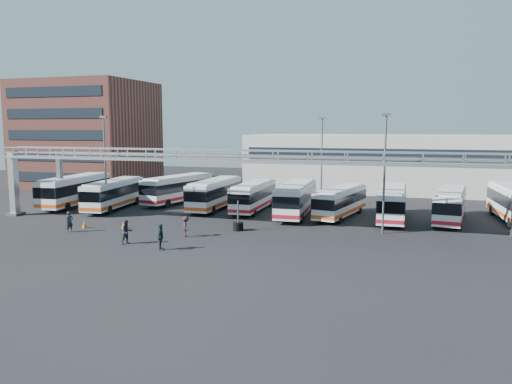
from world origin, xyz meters
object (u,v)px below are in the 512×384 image
(bus_0, at_px, (75,190))
(bus_3, at_px, (215,193))
(light_pole_back, at_px, (322,156))
(cone_right, at_px, (124,224))
(bus_5, at_px, (296,198))
(light_pole_mid, at_px, (385,167))
(bus_8, at_px, (450,204))
(bus_2, at_px, (178,188))
(bus_7, at_px, (392,202))
(pedestrian_d, at_px, (161,237))
(bus_4, at_px, (253,195))
(cone_left, at_px, (84,224))
(bus_1, at_px, (114,193))
(pedestrian_c, at_px, (186,226))
(tire_stack, at_px, (238,225))
(pedestrian_a, at_px, (70,222))
(bus_6, at_px, (341,201))
(pedestrian_b, at_px, (127,232))
(light_pole_left, at_px, (105,160))

(bus_0, distance_m, bus_3, 16.40)
(light_pole_back, height_order, cone_right, light_pole_back)
(light_pole_back, bearing_deg, bus_5, -96.57)
(light_pole_mid, relative_size, bus_8, 0.96)
(bus_2, height_order, bus_7, bus_2)
(bus_3, height_order, pedestrian_d, bus_3)
(bus_4, xyz_separation_m, cone_left, (-11.79, -13.37, -1.38))
(bus_1, relative_size, bus_2, 0.97)
(light_pole_mid, xyz_separation_m, pedestrian_c, (-15.54, -6.19, -4.86))
(pedestrian_d, relative_size, tire_stack, 0.73)
(pedestrian_c, bearing_deg, pedestrian_a, 65.20)
(bus_0, height_order, bus_1, bus_0)
(light_pole_mid, xyz_separation_m, light_pole_back, (-8.00, 15.00, 0.00))
(tire_stack, bearing_deg, cone_right, -167.98)
(light_pole_back, xyz_separation_m, bus_6, (3.45, -8.30, -4.04))
(bus_3, height_order, bus_6, bus_3)
(light_pole_mid, xyz_separation_m, bus_2, (-24.47, 10.49, -3.88))
(bus_2, height_order, bus_8, bus_2)
(bus_4, xyz_separation_m, pedestrian_d, (-1.24, -18.66, -0.75))
(bus_5, xyz_separation_m, pedestrian_b, (-9.80, -16.11, -0.93))
(light_pole_mid, relative_size, cone_right, 13.73)
(light_pole_left, bearing_deg, bus_7, 10.99)
(bus_3, distance_m, pedestrian_d, 18.85)
(bus_2, distance_m, bus_6, 20.27)
(bus_1, bearing_deg, light_pole_left, -75.36)
(pedestrian_a, bearing_deg, light_pole_mid, -52.45)
(bus_8, bearing_deg, cone_right, -149.95)
(cone_left, height_order, tire_stack, tire_stack)
(bus_1, relative_size, bus_6, 1.06)
(light_pole_mid, bearing_deg, bus_1, 171.61)
(bus_3, bearing_deg, pedestrian_d, -80.57)
(cone_left, relative_size, tire_stack, 0.25)
(bus_3, bearing_deg, pedestrian_b, -91.19)
(bus_1, distance_m, bus_4, 15.58)
(bus_7, bearing_deg, tire_stack, -145.28)
(bus_1, height_order, bus_3, bus_3)
(bus_7, relative_size, pedestrian_c, 6.23)
(bus_8, xyz_separation_m, pedestrian_d, (-21.18, -18.16, -0.78))
(light_pole_back, height_order, pedestrian_c, light_pole_back)
(bus_7, bearing_deg, bus_0, -177.68)
(bus_1, height_order, bus_2, bus_2)
(pedestrian_d, distance_m, cone_right, 9.42)
(bus_7, height_order, pedestrian_a, bus_7)
(bus_3, xyz_separation_m, bus_5, (9.55, -1.49, 0.04))
(bus_8, bearing_deg, bus_3, -173.79)
(light_pole_mid, height_order, bus_3, light_pole_mid)
(pedestrian_d, bearing_deg, light_pole_mid, -73.34)
(bus_5, bearing_deg, bus_2, 161.31)
(pedestrian_c, bearing_deg, cone_left, 54.85)
(light_pole_left, bearing_deg, light_pole_back, 34.99)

